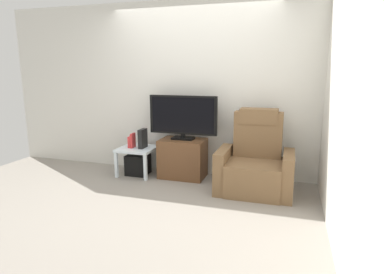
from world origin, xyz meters
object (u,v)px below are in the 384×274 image
Objects in this scene: side_table at (138,152)px; recliner_armchair at (255,164)px; subwoofer_box at (138,164)px; book_leftmost at (131,142)px; game_console at (143,138)px; book_middle at (133,140)px; tv_stand at (183,158)px; television at (183,116)px.

recliner_armchair is at bearing -5.30° from side_table.
book_leftmost is at bearing -168.69° from subwoofer_box.
subwoofer_box is 1.81× the size of book_leftmost.
game_console is (0.09, 0.01, 0.41)m from subwoofer_box.
recliner_armchair is 1.82m from side_table.
game_console reaches higher than book_middle.
game_console reaches higher than side_table.
recliner_armchair is 3.71× the size of game_console.
recliner_armchair reaches higher than tv_stand.
tv_stand reaches higher than subwoofer_box.
tv_stand is 0.63m from television.
television is at bearing 90.00° from tv_stand.
tv_stand is 3.01× the size of book_middle.
tv_stand is 2.30× the size of game_console.
game_console is at bearing 6.34° from side_table.
television reaches higher than side_table.
subwoofer_box is (-0.71, -0.10, -0.77)m from television.
television is 1.90× the size of side_table.
tv_stand is at bearing 7.20° from book_leftmost.
book_middle is at bearing -171.05° from television.
side_table is 3.12× the size of book_leftmost.
recliner_armchair is 1.83m from subwoofer_box.
game_console reaches higher than book_leftmost.
book_middle is at bearing -172.44° from tv_stand.
television is at bearing 8.52° from book_leftmost.
book_leftmost is (-0.10, -0.02, 0.15)m from side_table.
book_middle is at bearing -161.95° from subwoofer_box.
television is 1.05m from subwoofer_box.
book_leftmost is at bearing -172.80° from tv_stand.
side_table is 0.18m from book_leftmost.
tv_stand is 0.84m from book_leftmost.
side_table is (-1.81, 0.17, -0.01)m from recliner_armchair.
book_middle reaches higher than tv_stand.
recliner_armchair reaches higher than book_middle.
television is 1.26m from recliner_armchair.
book_middle is (-0.77, -0.12, -0.39)m from television.
television is at bearing 8.13° from subwoofer_box.
book_leftmost is 0.05m from book_middle.
recliner_armchair is 1.74m from game_console.
tv_stand is 1.13m from recliner_armchair.
side_table is 0.19m from book_middle.
book_leftmost reaches higher than side_table.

